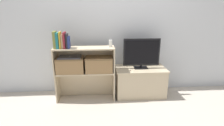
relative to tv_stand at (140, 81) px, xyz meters
The scene contains 17 objects.
ground_plane 0.59m from the tv_stand, 155.58° to the right, with size 16.00×16.00×0.00m, color #BCB2A3.
wall_back 1.10m from the tv_stand, 152.28° to the left, with size 10.00×0.05×2.40m.
tv_stand is the anchor object (origin of this frame).
tv 0.51m from the tv_stand, 90.00° to the right, with size 0.60×0.14×0.50m.
bookshelf_lower_tier 0.92m from the tv_stand, behind, with size 0.93×0.28×0.48m.
bookshelf_upper_tier 1.04m from the tv_stand, behind, with size 0.93×0.28×0.39m.
book_olive 1.54m from the tv_stand, behind, with size 0.04×0.13×0.25m.
book_teal 1.50m from the tv_stand, behind, with size 0.04×0.13×0.23m.
book_mustard 1.47m from the tv_stand, behind, with size 0.02×0.13×0.25m.
book_tan 1.44m from the tv_stand, behind, with size 0.03×0.12×0.21m.
book_maroon 1.42m from the tv_stand, behind, with size 0.03×0.16×0.24m.
book_charcoal 1.38m from the tv_stand, behind, with size 0.03×0.12×0.22m.
book_navy 1.35m from the tv_stand, behind, with size 0.02×0.14×0.18m.
baby_monitor 0.86m from the tv_stand, behind, with size 0.05×0.03×0.14m.
storage_basket_left 1.20m from the tv_stand, behind, with size 0.43×0.25×0.24m.
storage_basket_right 0.79m from the tv_stand, behind, with size 0.43×0.25×0.24m.
laptop 1.25m from the tv_stand, behind, with size 0.34×0.23×0.02m.
Camera 1 is at (-0.18, -2.51, 1.45)m, focal length 28.00 mm.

